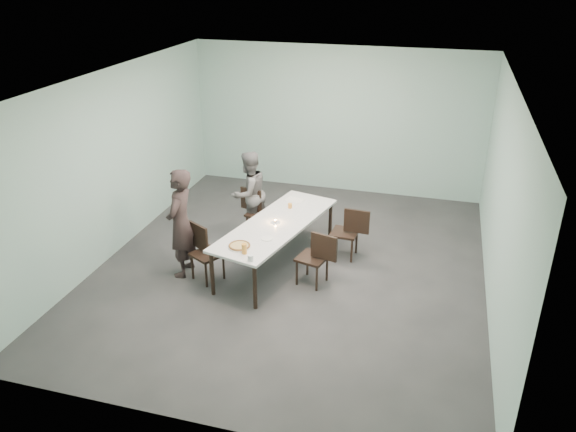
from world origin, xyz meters
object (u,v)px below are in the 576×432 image
(pizza, at_px, (239,246))
(amber_tumbler, at_px, (290,206))
(beer_glass, at_px, (244,249))
(chair_near_left, at_px, (204,248))
(diner_near, at_px, (181,223))
(chair_near_right, at_px, (317,255))
(tealight, at_px, (275,221))
(chair_far_left, at_px, (256,209))
(side_plate, at_px, (267,238))
(water_tumbler, at_px, (251,258))
(table, at_px, (276,226))
(chair_far_right, at_px, (350,230))
(diner_far, at_px, (249,193))

(pizza, distance_m, amber_tumbler, 1.56)
(pizza, xyz_separation_m, beer_glass, (0.14, -0.17, 0.06))
(chair_near_left, xyz_separation_m, beer_glass, (0.82, -0.41, 0.32))
(diner_near, bearing_deg, chair_near_right, 92.84)
(chair_near_left, xyz_separation_m, tealight, (0.94, 0.68, 0.27))
(chair_far_left, bearing_deg, beer_glass, -60.34)
(side_plate, bearing_deg, pizza, -131.10)
(beer_glass, height_order, water_tumbler, beer_glass)
(chair_near_right, height_order, pizza, chair_near_right)
(table, xyz_separation_m, chair_near_right, (0.76, -0.40, -0.19))
(chair_far_left, distance_m, beer_glass, 2.09)
(chair_far_right, height_order, diner_far, diner_far)
(chair_far_left, xyz_separation_m, diner_near, (-0.68, -1.56, 0.37))
(side_plate, xyz_separation_m, tealight, (-0.04, 0.57, 0.02))
(diner_near, height_order, side_plate, diner_near)
(chair_far_left, xyz_separation_m, chair_near_right, (1.41, -1.34, 0.00))
(beer_glass, bearing_deg, tealight, 83.41)
(chair_near_left, bearing_deg, water_tumbler, -2.34)
(chair_near_left, distance_m, pizza, 0.77)
(table, bearing_deg, chair_near_right, -27.93)
(chair_far_right, bearing_deg, diner_near, 30.66)
(diner_near, relative_size, amber_tumbler, 21.69)
(chair_near_right, height_order, side_plate, chair_near_right)
(table, bearing_deg, chair_far_right, 28.34)
(chair_far_left, relative_size, beer_glass, 5.80)
(chair_near_left, xyz_separation_m, pizza, (0.68, -0.24, 0.27))
(water_tumbler, xyz_separation_m, tealight, (-0.03, 1.26, -0.02))
(tealight, bearing_deg, diner_far, 128.29)
(pizza, relative_size, side_plate, 1.89)
(chair_near_left, height_order, diner_far, diner_far)
(diner_near, distance_m, diner_far, 1.72)
(chair_near_left, height_order, amber_tumbler, chair_near_left)
(diner_far, bearing_deg, chair_far_left, 94.04)
(table, relative_size, chair_near_left, 3.15)
(table, distance_m, chair_far_left, 1.15)
(chair_far_left, xyz_separation_m, side_plate, (0.67, -1.49, 0.25))
(chair_far_left, xyz_separation_m, water_tumbler, (0.65, -2.18, 0.29))
(chair_near_right, height_order, diner_near, diner_near)
(amber_tumbler, bearing_deg, chair_far_right, -2.20)
(table, distance_m, amber_tumbler, 0.63)
(pizza, height_order, amber_tumbler, amber_tumbler)
(amber_tumbler, bearing_deg, pizza, -102.44)
(chair_near_left, distance_m, tealight, 1.19)
(chair_far_right, distance_m, amber_tumbler, 1.06)
(side_plate, xyz_separation_m, beer_glass, (-0.17, -0.52, 0.07))
(chair_far_right, distance_m, diner_far, 1.95)
(diner_far, bearing_deg, chair_near_right, 77.57)
(chair_far_left, height_order, amber_tumbler, chair_far_left)
(chair_near_right, relative_size, tealight, 15.54)
(chair_near_left, distance_m, side_plate, 1.03)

